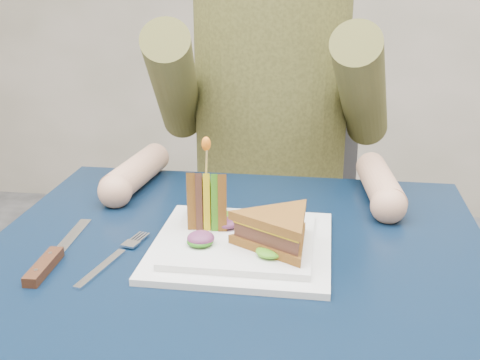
% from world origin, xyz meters
% --- Properties ---
extents(table, '(0.75, 0.75, 0.73)m').
position_xyz_m(table, '(0.00, 0.00, 0.65)').
color(table, black).
rests_on(table, ground).
extents(chair, '(0.42, 0.40, 0.93)m').
position_xyz_m(chair, '(0.00, 0.67, 0.54)').
color(chair, '#47474C').
rests_on(chair, ground).
extents(diner, '(0.54, 0.59, 0.74)m').
position_xyz_m(diner, '(-0.00, 0.55, 0.91)').
color(diner, '#4B4A22').
rests_on(diner, chair).
extents(plate, '(0.26, 0.26, 0.02)m').
position_xyz_m(plate, '(0.01, 0.04, 0.74)').
color(plate, white).
rests_on(plate, table).
extents(sandwich_flat, '(0.20, 0.20, 0.05)m').
position_xyz_m(sandwich_flat, '(0.07, 0.01, 0.78)').
color(sandwich_flat, brown).
rests_on(sandwich_flat, plate).
extents(sandwich_upright, '(0.08, 0.13, 0.13)m').
position_xyz_m(sandwich_upright, '(-0.05, 0.08, 0.78)').
color(sandwich_upright, brown).
rests_on(sandwich_upright, plate).
extents(fork, '(0.05, 0.18, 0.01)m').
position_xyz_m(fork, '(-0.17, -0.03, 0.73)').
color(fork, silver).
rests_on(fork, table).
extents(knife, '(0.03, 0.22, 0.02)m').
position_xyz_m(knife, '(-0.25, -0.05, 0.74)').
color(knife, silver).
rests_on(knife, table).
extents(toothpick, '(0.01, 0.01, 0.06)m').
position_xyz_m(toothpick, '(-0.05, 0.08, 0.85)').
color(toothpick, tan).
rests_on(toothpick, sandwich_upright).
extents(toothpick_frill, '(0.01, 0.01, 0.02)m').
position_xyz_m(toothpick_frill, '(-0.05, 0.08, 0.88)').
color(toothpick_frill, orange).
rests_on(toothpick_frill, sandwich_upright).
extents(lettuce_spill, '(0.15, 0.13, 0.02)m').
position_xyz_m(lettuce_spill, '(0.02, 0.05, 0.76)').
color(lettuce_spill, '#337A14').
rests_on(lettuce_spill, plate).
extents(onion_ring, '(0.04, 0.04, 0.02)m').
position_xyz_m(onion_ring, '(0.03, 0.04, 0.77)').
color(onion_ring, '#9E4C7A').
rests_on(onion_ring, plate).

